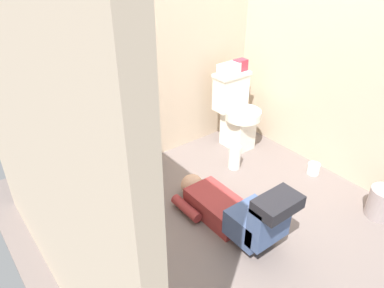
# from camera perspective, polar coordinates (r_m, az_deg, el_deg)

# --- Properties ---
(ground_plane) EXTENTS (2.89, 3.11, 0.04)m
(ground_plane) POSITION_cam_1_polar(r_m,az_deg,el_deg) (2.99, 4.73, -11.09)
(ground_plane) COLOR #6C605C
(wall_back) EXTENTS (2.55, 0.08, 2.40)m
(wall_back) POSITION_cam_1_polar(r_m,az_deg,el_deg) (3.21, -7.96, 16.64)
(wall_back) COLOR #C6B096
(wall_back) RESTS_ON ground_plane
(wall_left) EXTENTS (0.08, 2.11, 2.40)m
(wall_left) POSITION_cam_1_polar(r_m,az_deg,el_deg) (1.81, -24.07, 2.74)
(wall_left) COLOR #C6B096
(wall_left) RESTS_ON ground_plane
(wall_right) EXTENTS (0.08, 2.11, 2.40)m
(wall_right) POSITION_cam_1_polar(r_m,az_deg,el_deg) (3.30, 22.54, 15.08)
(wall_right) COLOR #C6B096
(wall_right) RESTS_ON ground_plane
(toilet) EXTENTS (0.36, 0.46, 0.75)m
(toilet) POSITION_cam_1_polar(r_m,az_deg,el_deg) (3.70, 6.85, 4.94)
(toilet) COLOR silver
(toilet) RESTS_ON ground_plane
(vanity_cabinet) EXTENTS (0.60, 0.52, 0.82)m
(vanity_cabinet) POSITION_cam_1_polar(r_m,az_deg,el_deg) (2.90, -16.77, -2.95)
(vanity_cabinet) COLOR beige
(vanity_cabinet) RESTS_ON ground_plane
(faucet) EXTENTS (0.02, 0.02, 0.10)m
(faucet) POSITION_cam_1_polar(r_m,az_deg,el_deg) (2.81, -19.25, 6.00)
(faucet) COLOR silver
(faucet) RESTS_ON vanity_cabinet
(person_plumber) EXTENTS (0.39, 1.06, 0.52)m
(person_plumber) POSITION_cam_1_polar(r_m,az_deg,el_deg) (2.75, 6.55, -10.18)
(person_plumber) COLOR maroon
(person_plumber) RESTS_ON ground_plane
(tissue_box) EXTENTS (0.22, 0.11, 0.10)m
(tissue_box) POSITION_cam_1_polar(r_m,az_deg,el_deg) (3.57, 5.73, 11.52)
(tissue_box) COLOR silver
(tissue_box) RESTS_ON toilet
(toiletry_bag) EXTENTS (0.12, 0.09, 0.11)m
(toiletry_bag) POSITION_cam_1_polar(r_m,az_deg,el_deg) (3.66, 7.50, 12.03)
(toiletry_bag) COLOR #B22D3F
(toiletry_bag) RESTS_ON toilet
(soap_dispenser) EXTENTS (0.06, 0.06, 0.17)m
(soap_dispenser) POSITION_cam_1_polar(r_m,az_deg,el_deg) (2.74, -22.84, 5.06)
(soap_dispenser) COLOR #3B9B51
(soap_dispenser) RESTS_ON vanity_cabinet
(bottle_pink) EXTENTS (0.05, 0.05, 0.12)m
(bottle_pink) POSITION_cam_1_polar(r_m,az_deg,el_deg) (2.74, -20.66, 5.29)
(bottle_pink) COLOR #D4939F
(bottle_pink) RESTS_ON vanity_cabinet
(bottle_green) EXTENTS (0.05, 0.05, 0.12)m
(bottle_green) POSITION_cam_1_polar(r_m,az_deg,el_deg) (2.78, -19.86, 5.86)
(bottle_green) COLOR #4DA24A
(bottle_green) RESTS_ON vanity_cabinet
(bottle_white) EXTENTS (0.06, 0.06, 0.16)m
(bottle_white) POSITION_cam_1_polar(r_m,az_deg,el_deg) (2.74, -18.06, 6.30)
(bottle_white) COLOR white
(bottle_white) RESTS_ON vanity_cabinet
(trash_can) EXTENTS (0.22, 0.22, 0.25)m
(trash_can) POSITION_cam_1_polar(r_m,az_deg,el_deg) (3.24, 27.40, -8.09)
(trash_can) COLOR gray
(trash_can) RESTS_ON ground_plane
(paper_towel_roll) EXTENTS (0.11, 0.11, 0.23)m
(paper_towel_roll) POSITION_cam_1_polar(r_m,az_deg,el_deg) (3.44, 6.62, -2.03)
(paper_towel_roll) COLOR white
(paper_towel_roll) RESTS_ON ground_plane
(toilet_paper_roll) EXTENTS (0.11, 0.11, 0.10)m
(toilet_paper_roll) POSITION_cam_1_polar(r_m,az_deg,el_deg) (3.56, 18.30, -3.65)
(toilet_paper_roll) COLOR white
(toilet_paper_roll) RESTS_ON ground_plane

